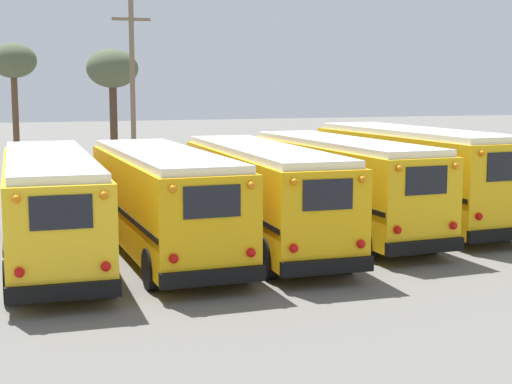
{
  "coord_description": "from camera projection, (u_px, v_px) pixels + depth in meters",
  "views": [
    {
      "loc": [
        -7.71,
        -22.63,
        4.9
      ],
      "look_at": [
        0.0,
        -0.17,
        1.59
      ],
      "focal_mm": 55.0,
      "sensor_mm": 36.0,
      "label": 1
    }
  ],
  "objects": [
    {
      "name": "school_bus_4",
      "position": [
        412.0,
        173.0,
        27.16
      ],
      "size": [
        3.02,
        9.98,
        3.34
      ],
      "color": "yellow",
      "rests_on": "ground"
    },
    {
      "name": "school_bus_1",
      "position": [
        163.0,
        199.0,
        22.22
      ],
      "size": [
        2.7,
        10.0,
        3.01
      ],
      "color": "#EAAA0F",
      "rests_on": "ground"
    },
    {
      "name": "school_bus_3",
      "position": [
        341.0,
        183.0,
        25.38
      ],
      "size": [
        2.76,
        9.99,
        3.11
      ],
      "color": "yellow",
      "rests_on": "ground"
    },
    {
      "name": "school_bus_2",
      "position": [
        262.0,
        192.0,
        23.47
      ],
      "size": [
        2.68,
        10.54,
        3.04
      ],
      "color": "#EAAA0F",
      "rests_on": "ground"
    },
    {
      "name": "utility_pole",
      "position": [
        133.0,
        88.0,
        36.9
      ],
      "size": [
        1.8,
        0.24,
        8.92
      ],
      "color": "#75604C",
      "rests_on": "ground"
    },
    {
      "name": "school_bus_0",
      "position": [
        50.0,
        203.0,
        21.52
      ],
      "size": [
        2.74,
        10.99,
        2.97
      ],
      "color": "yellow",
      "rests_on": "ground"
    },
    {
      "name": "ground_plane",
      "position": [
        254.0,
        242.0,
        24.35
      ],
      "size": [
        160.0,
        160.0,
        0.0
      ],
      "primitive_type": "plane",
      "color": "#66635E"
    },
    {
      "name": "bare_tree_1",
      "position": [
        112.0,
        71.0,
        43.95
      ],
      "size": [
        2.89,
        2.89,
        6.8
      ],
      "color": "#473323",
      "rests_on": "ground"
    },
    {
      "name": "bare_tree_0",
      "position": [
        13.0,
        64.0,
        44.7
      ],
      "size": [
        2.64,
        2.64,
        7.16
      ],
      "color": "brown",
      "rests_on": "ground"
    }
  ]
}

